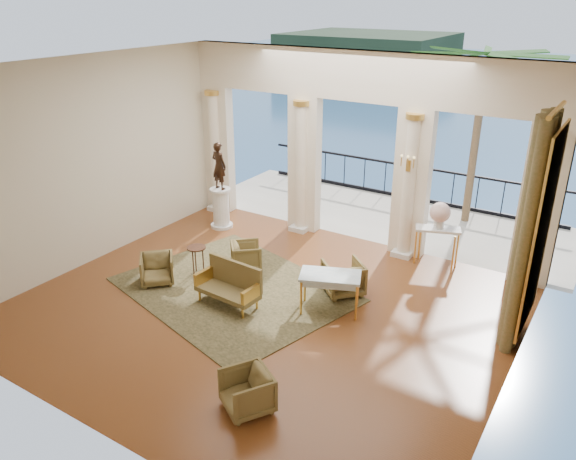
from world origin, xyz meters
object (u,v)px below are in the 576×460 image
Objects in this scene: armchair_b at (247,390)px; pedestal at (221,209)px; armchair_d at (246,254)px; side_table at (197,251)px; statue at (219,166)px; armchair_c at (343,276)px; settee at (230,284)px; game_table at (330,278)px; console_table at (438,235)px; armchair_a at (157,268)px.

pedestal is (-4.66, 5.25, 0.16)m from armchair_b.
side_table is at bearing 98.55° from armchair_d.
side_table is (1.24, -2.38, 0.06)m from pedestal.
statue reaches higher than side_table.
armchair_c is 2.28m from settee.
settee is at bearing 163.35° from armchair_d.
console_table is (1.07, 2.96, 0.06)m from game_table.
pedestal is 1.61× the size of side_table.
armchair_b is 1.06× the size of side_table.
settee is 1.96m from game_table.
settee is 1.11× the size of statue.
armchair_b is 0.57× the size of statue.
statue is at bearing -66.28° from armchair_c.
side_table is at bearing 160.45° from settee.
pedestal is at bearing 167.33° from console_table.
armchair_a is at bearing -76.10° from pedestal.
armchair_a is at bearing 101.66° from armchair_d.
statue reaches higher than armchair_c.
game_table is 3.15m from console_table.
armchair_d is 0.50× the size of game_table.
pedestal is (-0.77, 3.11, 0.16)m from armchair_a.
game_table is at bearing 49.49° from armchair_c.
game_table is (1.76, 0.80, 0.27)m from settee.
game_table is at bearing 127.31° from armchair_b.
side_table is (-3.12, -0.21, -0.14)m from game_table.
pedestal reaches higher than console_table.
console_table reaches higher than settee.
game_table is 4.96m from statue.
statue reaches higher than armchair_d.
armchair_d is 0.63× the size of console_table.
game_table is (0.10, -0.75, 0.32)m from armchair_c.
console_table is at bearing 56.70° from settee.
side_table is at bearing 171.75° from armchair_b.
armchair_b is 1.06× the size of armchair_d.
console_table is (2.84, 3.76, 0.33)m from settee.
armchair_d is at bearing 50.23° from side_table.
armchair_c is at bearing 17.73° from side_table.
console_table is at bearing 8.29° from pedestal.
armchair_c is 1.17× the size of armchair_d.
game_table is at bearing 28.14° from settee.
armchair_a is 4.44m from armchair_b.
settee reaches higher than side_table.
pedestal is at bearing 134.98° from settee.
armchair_b is 0.52× the size of settee.
statue is 2.90m from side_table.
statue is at bearing 9.71° from armchair_d.
armchair_a is at bearing -22.04° from armchair_c.
armchair_b is 7.02m from pedestal.
side_table is (-0.69, -0.83, 0.24)m from armchair_d.
statue is (-0.00, 0.00, 1.15)m from pedestal.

